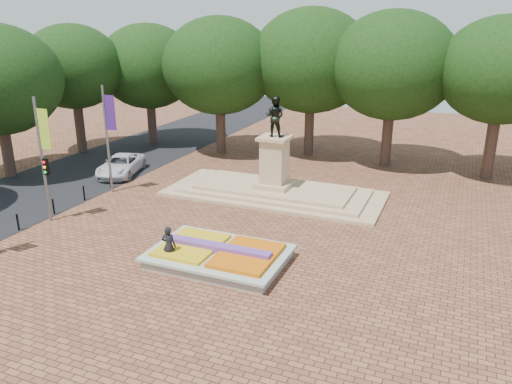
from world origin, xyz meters
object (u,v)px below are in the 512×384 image
(monument, at_px, (274,182))
(flower_bed, at_px, (219,255))
(van, at_px, (121,165))
(pedestrian, at_px, (169,246))

(monument, bearing_deg, flower_bed, -84.13)
(van, bearing_deg, flower_bed, -54.05)
(van, distance_m, pedestrian, 15.65)
(monument, distance_m, van, 12.08)
(monument, distance_m, pedestrian, 11.12)
(van, height_order, pedestrian, pedestrian)
(flower_bed, relative_size, monument, 0.45)
(pedestrian, bearing_deg, flower_bed, -159.76)
(monument, bearing_deg, van, -179.97)
(van, xyz_separation_m, pedestrian, (11.06, -11.07, 0.24))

